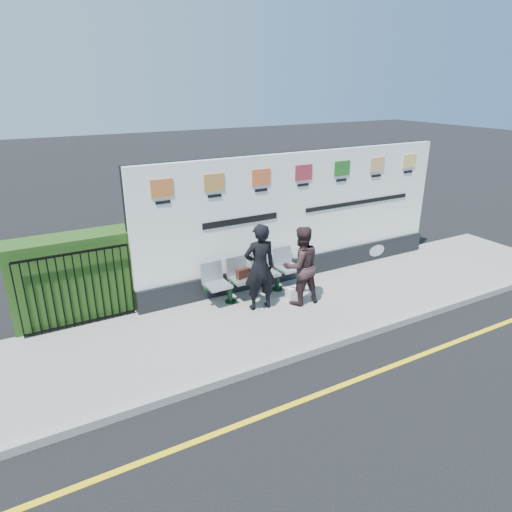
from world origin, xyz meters
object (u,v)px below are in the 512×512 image
(billboard, at_px, (300,225))
(bench, at_px, (254,285))
(woman_left, at_px, (260,267))
(woman_right, at_px, (301,266))

(billboard, xyz_separation_m, bench, (-1.49, -0.48, -1.05))
(woman_left, bearing_deg, billboard, -141.05)
(woman_left, bearing_deg, woman_right, 173.81)
(woman_right, bearing_deg, billboard, -118.70)
(woman_left, relative_size, woman_right, 1.08)
(bench, bearing_deg, woman_right, -50.13)
(billboard, distance_m, bench, 1.88)
(bench, relative_size, woman_left, 1.25)
(billboard, bearing_deg, woman_right, -122.63)
(bench, xyz_separation_m, woman_left, (-0.18, -0.56, 0.67))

